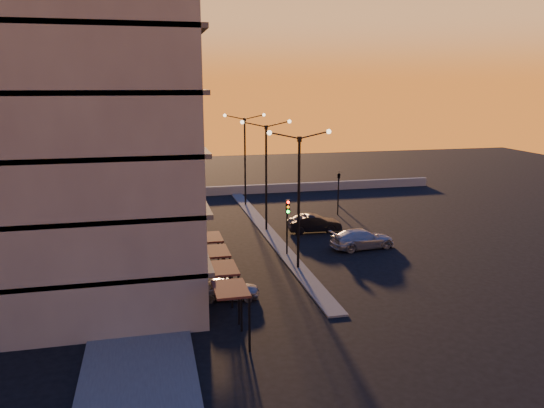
{
  "coord_description": "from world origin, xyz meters",
  "views": [
    {
      "loc": [
        -9.6,
        -33.18,
        12.37
      ],
      "look_at": [
        -0.68,
        4.92,
        3.52
      ],
      "focal_mm": 35.0,
      "sensor_mm": 36.0,
      "label": 1
    }
  ],
  "objects_px": {
    "traffic_light_main": "(288,218)",
    "streetlamp_mid": "(266,167)",
    "car_hatchback": "(228,289)",
    "car_sedan": "(314,223)",
    "car_wagon": "(362,239)"
  },
  "relations": [
    {
      "from": "car_hatchback",
      "to": "car_wagon",
      "type": "xyz_separation_m",
      "value": [
        11.61,
        7.49,
        0.11
      ]
    },
    {
      "from": "traffic_light_main",
      "to": "car_wagon",
      "type": "relative_size",
      "value": 0.83
    },
    {
      "from": "car_hatchback",
      "to": "car_sedan",
      "type": "bearing_deg",
      "value": -26.05
    },
    {
      "from": "streetlamp_mid",
      "to": "car_sedan",
      "type": "bearing_deg",
      "value": -18.43
    },
    {
      "from": "traffic_light_main",
      "to": "car_wagon",
      "type": "xyz_separation_m",
      "value": [
        6.15,
        0.57,
        -2.15
      ]
    },
    {
      "from": "car_sedan",
      "to": "traffic_light_main",
      "type": "bearing_deg",
      "value": 149.46
    },
    {
      "from": "car_wagon",
      "to": "car_hatchback",
      "type": "bearing_deg",
      "value": 116.8
    },
    {
      "from": "traffic_light_main",
      "to": "streetlamp_mid",
      "type": "bearing_deg",
      "value": 90.0
    },
    {
      "from": "streetlamp_mid",
      "to": "car_wagon",
      "type": "distance_m",
      "value": 10.22
    },
    {
      "from": "traffic_light_main",
      "to": "car_sedan",
      "type": "relative_size",
      "value": 0.93
    },
    {
      "from": "car_wagon",
      "to": "streetlamp_mid",
      "type": "bearing_deg",
      "value": 37.14
    },
    {
      "from": "traffic_light_main",
      "to": "car_wagon",
      "type": "distance_m",
      "value": 6.54
    },
    {
      "from": "car_sedan",
      "to": "car_wagon",
      "type": "xyz_separation_m",
      "value": [
        2.24,
        -5.25,
        -0.01
      ]
    },
    {
      "from": "streetlamp_mid",
      "to": "car_hatchback",
      "type": "relative_size",
      "value": 2.56
    },
    {
      "from": "car_hatchback",
      "to": "traffic_light_main",
      "type": "bearing_deg",
      "value": -28.0
    }
  ]
}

